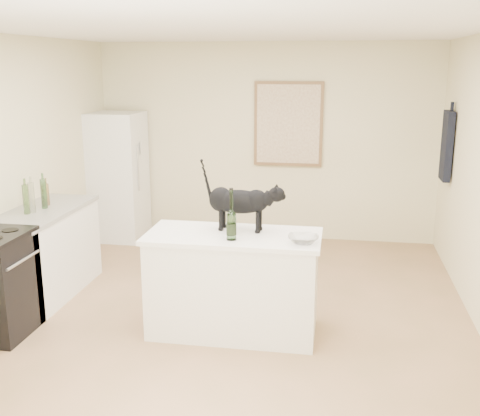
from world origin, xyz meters
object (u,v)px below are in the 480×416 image
object	(u,v)px
black_cat	(239,205)
fridge	(117,176)
glass_bowl	(303,240)
wine_bottle	(231,217)

from	to	relation	value
black_cat	fridge	bearing A→B (deg)	134.81
fridge	glass_bowl	world-z (taller)	fridge
fridge	glass_bowl	xyz separation A→B (m)	(2.66, -2.71, 0.08)
black_cat	glass_bowl	world-z (taller)	black_cat
fridge	black_cat	bearing A→B (deg)	-49.36
wine_bottle	glass_bowl	bearing A→B (deg)	0.52
fridge	black_cat	size ratio (longest dim) A/B	2.59
wine_bottle	glass_bowl	distance (m)	0.62
wine_bottle	black_cat	bearing A→B (deg)	86.92
fridge	glass_bowl	size ratio (longest dim) A/B	6.81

